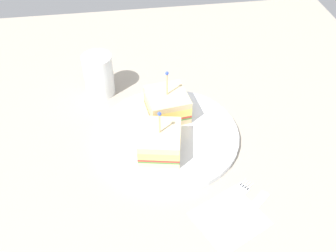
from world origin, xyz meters
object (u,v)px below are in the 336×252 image
at_px(sandwich_half_back, 160,142).
at_px(drink_glass, 99,77).
at_px(knife, 249,212).
at_px(plate, 168,135).
at_px(sandwich_half_front, 167,104).
at_px(napkin, 230,218).
at_px(fork, 235,197).

xyz_separation_m(sandwich_half_back, drink_glass, (-0.22, -0.11, 0.01)).
relative_size(sandwich_half_back, knife, 1.01).
bearing_deg(drink_glass, plate, 37.67).
xyz_separation_m(plate, sandwich_half_front, (-0.06, 0.01, 0.03)).
relative_size(plate, knife, 2.84).
distance_m(sandwich_half_front, knife, 0.28).
bearing_deg(knife, napkin, -78.70).
distance_m(sandwich_half_front, napkin, 0.28).
relative_size(napkin, fork, 1.06).
bearing_deg(sandwich_half_front, napkin, 14.34).
relative_size(napkin, knife, 1.06).
bearing_deg(sandwich_half_front, knife, 21.95).
relative_size(drink_glass, knife, 0.95).
bearing_deg(napkin, fork, 153.58).
height_order(plate, napkin, plate).
distance_m(sandwich_half_back, napkin, 0.19).
bearing_deg(napkin, plate, -160.19).
bearing_deg(fork, plate, -150.43).
distance_m(drink_glass, knife, 0.44).
bearing_deg(fork, knife, 26.14).
height_order(sandwich_half_front, knife, sandwich_half_front).
xyz_separation_m(sandwich_half_front, sandwich_half_back, (0.10, -0.03, -0.00)).
xyz_separation_m(napkin, fork, (-0.04, 0.02, 0.00)).
xyz_separation_m(napkin, knife, (-0.01, 0.04, 0.00)).
height_order(sandwich_half_back, fork, sandwich_half_back).
bearing_deg(plate, fork, 29.57).
bearing_deg(fork, napkin, -26.42).
relative_size(sandwich_half_front, fork, 1.07).
bearing_deg(plate, sandwich_half_front, 173.60).
xyz_separation_m(plate, fork, (0.17, 0.09, -0.00)).
relative_size(sandwich_half_back, drink_glass, 1.06).
height_order(plate, drink_glass, drink_glass).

